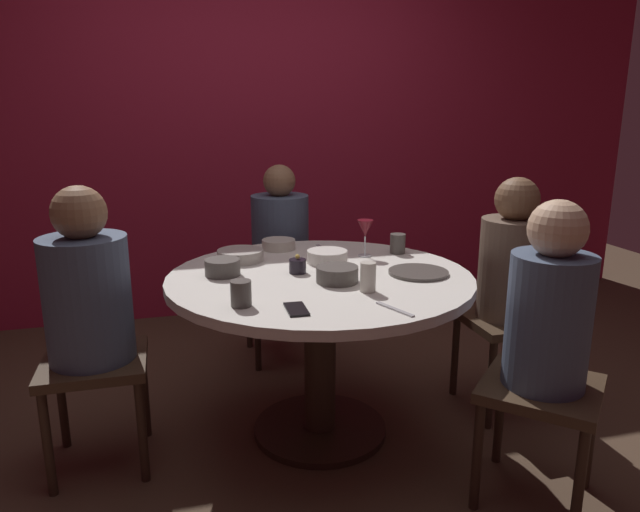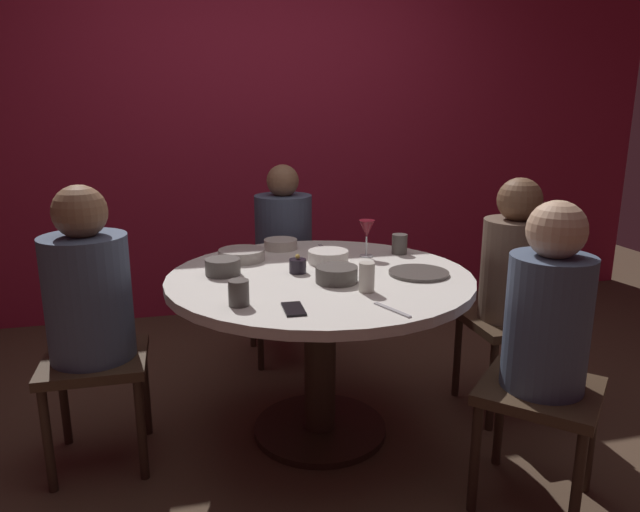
{
  "view_description": "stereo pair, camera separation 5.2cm",
  "coord_description": "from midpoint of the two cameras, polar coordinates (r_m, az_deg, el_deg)",
  "views": [
    {
      "loc": [
        -0.61,
        -2.29,
        1.43
      ],
      "look_at": [
        0.0,
        0.0,
        0.83
      ],
      "focal_mm": 32.58,
      "sensor_mm": 36.0,
      "label": 1
    },
    {
      "loc": [
        -0.56,
        -2.31,
        1.43
      ],
      "look_at": [
        0.0,
        0.0,
        0.83
      ],
      "focal_mm": 32.58,
      "sensor_mm": 36.0,
      "label": 2
    }
  ],
  "objects": [
    {
      "name": "ground_plane",
      "position": [
        2.77,
        0.56,
        -16.8
      ],
      "size": [
        8.0,
        8.0,
        0.0
      ],
      "primitive_type": "plane",
      "color": "#4C3828"
    },
    {
      "name": "back_wall",
      "position": [
        4.13,
        -5.65,
        12.41
      ],
      "size": [
        6.0,
        0.1,
        2.6
      ],
      "primitive_type": "cube",
      "color": "maroon",
      "rests_on": "ground"
    },
    {
      "name": "dining_table",
      "position": [
        2.52,
        0.59,
        -5.29
      ],
      "size": [
        1.3,
        1.3,
        0.75
      ],
      "color": "silver",
      "rests_on": "ground"
    },
    {
      "name": "seated_diner_left",
      "position": [
        2.43,
        -21.22,
        -3.79
      ],
      "size": [
        0.4,
        0.4,
        1.16
      ],
      "rotation": [
        0.0,
        0.0,
        6.28
      ],
      "color": "#3F2D1E",
      "rests_on": "ground"
    },
    {
      "name": "seated_diner_back",
      "position": [
        3.31,
        -3.15,
        1.54
      ],
      "size": [
        0.4,
        0.4,
        1.13
      ],
      "rotation": [
        0.0,
        0.0,
        4.71
      ],
      "color": "#3F2D1E",
      "rests_on": "ground"
    },
    {
      "name": "seated_diner_right",
      "position": [
        2.85,
        18.99,
        -1.29
      ],
      "size": [
        0.4,
        0.4,
        1.13
      ],
      "rotation": [
        0.0,
        0.0,
        3.14
      ],
      "color": "#3F2D1E",
      "rests_on": "ground"
    },
    {
      "name": "seated_diner_front_right",
      "position": [
        2.19,
        22.05,
        -6.17
      ],
      "size": [
        0.57,
        0.57,
        1.14
      ],
      "rotation": [
        0.0,
        0.0,
        2.36
      ],
      "color": "#3F2D1E",
      "rests_on": "ground"
    },
    {
      "name": "candle_holder",
      "position": [
        2.48,
        -1.61,
        -0.96
      ],
      "size": [
        0.07,
        0.07,
        0.08
      ],
      "color": "black",
      "rests_on": "dining_table"
    },
    {
      "name": "wine_glass",
      "position": [
        2.75,
        5.15,
        2.55
      ],
      "size": [
        0.08,
        0.08,
        0.18
      ],
      "color": "silver",
      "rests_on": "dining_table"
    },
    {
      "name": "dinner_plate",
      "position": [
        2.5,
        10.26,
        -1.65
      ],
      "size": [
        0.26,
        0.26,
        0.01
      ],
      "primitive_type": "cylinder",
      "color": "#4C4742",
      "rests_on": "dining_table"
    },
    {
      "name": "cell_phone",
      "position": [
        2.04,
        -1.88,
        -5.22
      ],
      "size": [
        0.07,
        0.14,
        0.01
      ],
      "primitive_type": "cube",
      "rotation": [
        0.0,
        0.0,
        6.26
      ],
      "color": "black",
      "rests_on": "dining_table"
    },
    {
      "name": "bowl_serving_large",
      "position": [
        2.35,
        2.27,
        -1.82
      ],
      "size": [
        0.17,
        0.17,
        0.07
      ],
      "primitive_type": "cylinder",
      "color": "#4C4742",
      "rests_on": "dining_table"
    },
    {
      "name": "bowl_salad_center",
      "position": [
        2.49,
        -8.93,
        -1.05
      ],
      "size": [
        0.15,
        0.15,
        0.07
      ],
      "primitive_type": "cylinder",
      "color": "#4C4742",
      "rests_on": "dining_table"
    },
    {
      "name": "bowl_small_white",
      "position": [
        2.71,
        -7.15,
        0.12
      ],
      "size": [
        0.21,
        0.21,
        0.05
      ],
      "primitive_type": "cylinder",
      "color": "#B2ADA3",
      "rests_on": "dining_table"
    },
    {
      "name": "bowl_sauce_side",
      "position": [
        2.65,
        1.37,
        -0.06
      ],
      "size": [
        0.18,
        0.18,
        0.06
      ],
      "primitive_type": "cylinder",
      "color": "silver",
      "rests_on": "dining_table"
    },
    {
      "name": "bowl_rice_portion",
      "position": [
        2.92,
        -3.38,
        1.18
      ],
      "size": [
        0.17,
        0.17,
        0.05
      ],
      "primitive_type": "cylinder",
      "color": "beige",
      "rests_on": "dining_table"
    },
    {
      "name": "cup_near_candle",
      "position": [
        2.84,
        8.34,
        1.17
      ],
      "size": [
        0.07,
        0.07,
        0.1
      ],
      "primitive_type": "cylinder",
      "color": "#4C4742",
      "rests_on": "dining_table"
    },
    {
      "name": "cup_by_left_diner",
      "position": [
        2.09,
        -7.28,
        -3.61
      ],
      "size": [
        0.08,
        0.08,
        0.09
      ],
      "primitive_type": "cylinder",
      "color": "#4C4742",
      "rests_on": "dining_table"
    },
    {
      "name": "cup_by_right_diner",
      "position": [
        2.23,
        5.28,
        -2.09
      ],
      "size": [
        0.06,
        0.06,
        0.12
      ],
      "primitive_type": "cylinder",
      "color": "beige",
      "rests_on": "dining_table"
    },
    {
      "name": "fork_near_plate",
      "position": [
        2.05,
        7.82,
        -5.25
      ],
      "size": [
        0.08,
        0.17,
        0.01
      ],
      "primitive_type": "cube",
      "rotation": [
        0.0,
        0.0,
        0.38
      ],
      "color": "#B7B7BC",
      "rests_on": "dining_table"
    },
    {
      "name": "knife_near_plate",
      "position": [
        2.91,
        1.02,
        0.74
      ],
      "size": [
        0.03,
        0.18,
        0.01
      ],
      "primitive_type": "cube",
      "rotation": [
        0.0,
        0.0,
        0.09
      ],
      "color": "#B7B7BC",
      "rests_on": "dining_table"
    }
  ]
}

